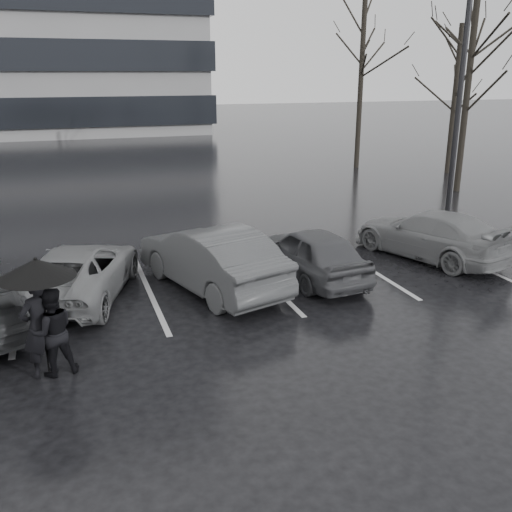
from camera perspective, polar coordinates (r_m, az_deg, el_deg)
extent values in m
plane|color=black|center=(11.63, 2.15, -6.55)|extent=(160.00, 160.00, 0.00)
imported|color=black|center=(13.88, 5.53, 0.31)|extent=(1.88, 3.88, 1.28)
imported|color=#29292B|center=(13.16, -4.52, -0.18)|extent=(2.80, 4.74, 1.48)
imported|color=#515254|center=(13.29, -17.29, -1.45)|extent=(3.30, 4.68, 1.19)
imported|color=#515254|center=(16.09, 17.09, 2.07)|extent=(3.09, 4.77, 1.28)
imported|color=black|center=(9.97, -20.87, -6.62)|extent=(0.76, 0.69, 1.74)
imported|color=black|center=(9.98, -19.70, -7.15)|extent=(0.83, 0.70, 1.52)
cylinder|color=black|center=(9.97, -20.48, -6.53)|extent=(0.03, 0.03, 1.76)
cone|color=black|center=(9.62, -21.12, -1.15)|extent=(1.21, 1.21, 0.31)
sphere|color=black|center=(9.57, -21.22, -0.28)|extent=(0.05, 0.05, 0.05)
cylinder|color=gray|center=(20.71, 18.56, 3.83)|extent=(0.54, 0.54, 0.22)
cylinder|color=black|center=(20.17, 19.94, 17.02)|extent=(0.17, 0.17, 9.72)
cube|color=#B8B8BB|center=(13.32, -22.63, -4.72)|extent=(0.12, 5.00, 0.00)
cube|color=#B8B8BB|center=(13.37, -10.62, -3.50)|extent=(0.12, 5.00, 0.00)
cube|color=#B8B8BB|center=(13.99, 0.78, -2.20)|extent=(0.12, 5.00, 0.00)
cube|color=#B8B8BB|center=(15.12, 10.83, -0.98)|extent=(0.12, 5.00, 0.00)
cube|color=#B8B8BB|center=(16.64, 19.25, 0.07)|extent=(0.12, 5.00, 0.00)
cylinder|color=black|center=(25.42, 20.35, 15.00)|extent=(0.26, 0.26, 8.00)
cylinder|color=black|center=(30.13, 19.23, 14.45)|extent=(0.26, 0.26, 7.00)
cylinder|color=black|center=(30.70, 10.43, 16.57)|extent=(0.26, 0.26, 8.50)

